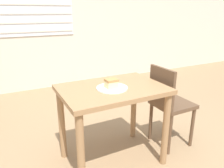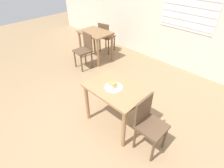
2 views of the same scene
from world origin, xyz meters
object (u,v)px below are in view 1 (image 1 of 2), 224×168
dining_table_near (112,101)px  cake_slice (111,83)px  chair_near_window (169,103)px  plate (112,88)px

dining_table_near → cake_slice: cake_slice is taller
chair_near_window → dining_table_near: bearing=87.8°
chair_near_window → plate: size_ratio=3.23×
dining_table_near → chair_near_window: bearing=-2.2°
chair_near_window → plate: bearing=90.6°
dining_table_near → plate: 0.15m
chair_near_window → plate: (-0.66, -0.01, 0.27)m
dining_table_near → plate: (-0.02, -0.03, 0.14)m
dining_table_near → chair_near_window: chair_near_window is taller
chair_near_window → plate: chair_near_window is taller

